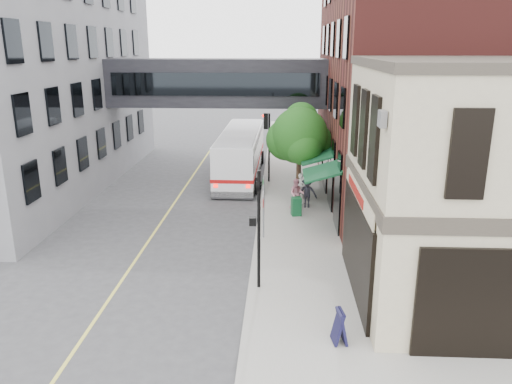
# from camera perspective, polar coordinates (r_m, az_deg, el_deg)

# --- Properties ---
(ground) EXTENTS (120.00, 120.00, 0.00)m
(ground) POSITION_cam_1_polar(r_m,az_deg,el_deg) (17.40, -1.34, -14.18)
(ground) COLOR #38383A
(ground) RESTS_ON ground
(sidewalk_main) EXTENTS (4.00, 60.00, 0.15)m
(sidewalk_main) POSITION_cam_1_polar(r_m,az_deg,el_deg) (30.24, 4.36, -0.46)
(sidewalk_main) COLOR gray
(sidewalk_main) RESTS_ON ground
(corner_building) EXTENTS (10.19, 8.12, 8.45)m
(corner_building) POSITION_cam_1_polar(r_m,az_deg,el_deg) (19.22, 26.81, 0.65)
(corner_building) COLOR beige
(corner_building) RESTS_ON ground
(brick_building) EXTENTS (13.76, 18.00, 14.00)m
(brick_building) POSITION_cam_1_polar(r_m,az_deg,el_deg) (31.25, 19.74, 12.11)
(brick_building) COLOR #4D1B18
(brick_building) RESTS_ON ground
(skyway_bridge) EXTENTS (14.00, 3.18, 3.00)m
(skyway_bridge) POSITION_cam_1_polar(r_m,az_deg,el_deg) (33.26, -4.40, 12.37)
(skyway_bridge) COLOR black
(skyway_bridge) RESTS_ON ground
(traffic_signal_near) EXTENTS (0.44, 0.22, 4.60)m
(traffic_signal_near) POSITION_cam_1_polar(r_m,az_deg,el_deg) (17.93, 0.23, -2.69)
(traffic_signal_near) COLOR black
(traffic_signal_near) RESTS_ON sidewalk_main
(traffic_signal_far) EXTENTS (0.53, 0.28, 4.50)m
(traffic_signal_far) POSITION_cam_1_polar(r_m,az_deg,el_deg) (32.40, 1.27, 6.67)
(traffic_signal_far) COLOR black
(traffic_signal_far) RESTS_ON sidewalk_main
(street_sign_pole) EXTENTS (0.08, 0.75, 3.00)m
(street_sign_pole) POSITION_cam_1_polar(r_m,az_deg,el_deg) (23.00, 0.86, -1.06)
(street_sign_pole) COLOR gray
(street_sign_pole) RESTS_ON sidewalk_main
(street_tree) EXTENTS (3.80, 3.20, 5.60)m
(street_tree) POSITION_cam_1_polar(r_m,az_deg,el_deg) (28.59, 4.96, 6.45)
(street_tree) COLOR #382619
(street_tree) RESTS_ON sidewalk_main
(lane_marking) EXTENTS (0.12, 40.00, 0.01)m
(lane_marking) POSITION_cam_1_polar(r_m,az_deg,el_deg) (27.15, -10.39, -2.84)
(lane_marking) COLOR #D8CC4C
(lane_marking) RESTS_ON ground
(bus) EXTENTS (2.93, 11.63, 3.12)m
(bus) POSITION_cam_1_polar(r_m,az_deg,el_deg) (34.64, -1.76, 4.64)
(bus) COLOR white
(bus) RESTS_ON ground
(pedestrian_a) EXTENTS (0.76, 0.65, 1.76)m
(pedestrian_a) POSITION_cam_1_polar(r_m,az_deg,el_deg) (28.42, 5.11, 0.42)
(pedestrian_a) COLOR silver
(pedestrian_a) RESTS_ON sidewalk_main
(pedestrian_b) EXTENTS (0.87, 0.70, 1.67)m
(pedestrian_b) POSITION_cam_1_polar(r_m,az_deg,el_deg) (27.53, 4.68, -0.20)
(pedestrian_b) COLOR #C88192
(pedestrian_b) RESTS_ON sidewalk_main
(pedestrian_c) EXTENTS (1.15, 0.73, 1.70)m
(pedestrian_c) POSITION_cam_1_polar(r_m,az_deg,el_deg) (27.72, 5.87, -0.07)
(pedestrian_c) COLOR black
(pedestrian_c) RESTS_ON sidewalk_main
(newspaper_box) EXTENTS (0.58, 0.53, 0.99)m
(newspaper_box) POSITION_cam_1_polar(r_m,az_deg,el_deg) (26.49, 4.62, -1.65)
(newspaper_box) COLOR #12502A
(newspaper_box) RESTS_ON sidewalk_main
(sandwich_board) EXTENTS (0.48, 0.65, 1.07)m
(sandwich_board) POSITION_cam_1_polar(r_m,az_deg,el_deg) (15.83, 9.54, -14.91)
(sandwich_board) COLOR black
(sandwich_board) RESTS_ON sidewalk_main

